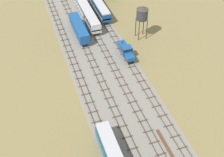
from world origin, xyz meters
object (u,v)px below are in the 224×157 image
diesel_railcar_centre_far (98,4)px  water_tower (142,14)px  shunter_loco_centre_near (126,50)px  passenger_coach_centre_left_midfar (87,12)px  signal_post_nearest (84,20)px  freight_boxcar_left_mid (79,28)px

diesel_railcar_centre_far → water_tower: water_tower is taller
diesel_railcar_centre_far → water_tower: 21.35m
shunter_loco_centre_near → passenger_coach_centre_left_midfar: (-4.73, 22.67, 0.60)m
water_tower → signal_post_nearest: size_ratio=2.01×
signal_post_nearest → freight_boxcar_left_mid: bearing=-132.0°
freight_boxcar_left_mid → diesel_railcar_centre_far: (9.45, 12.34, 0.15)m
freight_boxcar_left_mid → diesel_railcar_centre_far: bearing=52.6°
shunter_loco_centre_near → diesel_railcar_centre_far: diesel_railcar_centre_far is taller
passenger_coach_centre_left_midfar → diesel_railcar_centre_far: (4.73, 4.05, -0.02)m
diesel_railcar_centre_far → signal_post_nearest: bearing=-126.1°
shunter_loco_centre_near → passenger_coach_centre_left_midfar: 23.16m
freight_boxcar_left_mid → water_tower: 19.08m
shunter_loco_centre_near → diesel_railcar_centre_far: (0.00, 26.71, 0.59)m
shunter_loco_centre_near → signal_post_nearest: 18.44m
passenger_coach_centre_left_midfar → water_tower: (12.24, -15.27, 5.11)m
water_tower → passenger_coach_centre_left_midfar: bearing=128.7°
shunter_loco_centre_near → water_tower: size_ratio=0.87×
shunter_loco_centre_near → signal_post_nearest: (-7.09, 16.99, 1.08)m
diesel_railcar_centre_far → water_tower: size_ratio=2.11×
diesel_railcar_centre_far → water_tower: (7.51, -19.32, 5.13)m
freight_boxcar_left_mid → passenger_coach_centre_left_midfar: passenger_coach_centre_left_midfar is taller
passenger_coach_centre_left_midfar → signal_post_nearest: bearing=-112.6°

